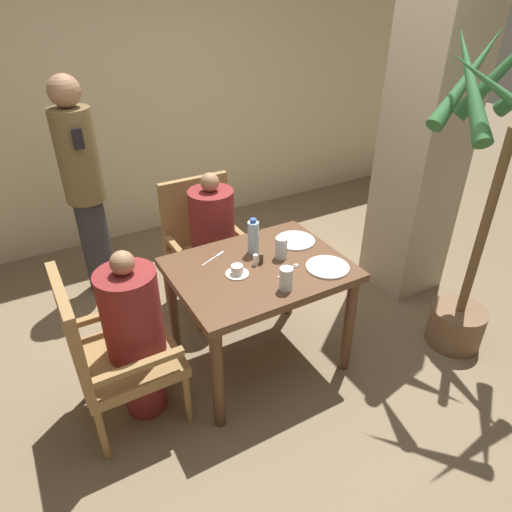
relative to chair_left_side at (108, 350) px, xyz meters
name	(u,v)px	position (x,y,z in m)	size (l,w,h in m)	color
ground_plane	(259,359)	(0.94, 0.00, -0.52)	(16.00, 16.00, 0.00)	#7A664C
wall_back	(134,88)	(0.94, 2.25, 0.88)	(8.00, 0.06, 2.80)	beige
pillar_stone	(428,123)	(2.48, 0.25, 0.83)	(0.49, 0.49, 2.70)	tan
dining_table	(259,283)	(0.94, 0.00, 0.12)	(1.04, 0.80, 0.76)	brown
chair_left_side	(108,350)	(0.00, 0.00, 0.00)	(0.55, 0.54, 0.98)	olive
diner_in_left_chair	(135,335)	(0.15, 0.00, 0.04)	(0.32, 0.32, 1.09)	maroon
chair_far_side	(205,242)	(0.94, 0.82, 0.00)	(0.54, 0.55, 0.98)	olive
diner_in_far_chair	(213,244)	(0.94, 0.67, 0.06)	(0.32, 0.32, 1.13)	maroon
standing_host	(84,185)	(0.24, 1.40, 0.40)	(0.29, 0.33, 1.71)	#2D2D33
potted_palm	(490,202)	(2.23, -0.52, 0.58)	(0.90, 0.95, 2.19)	brown
plate_main_left	(327,267)	(1.29, -0.22, 0.25)	(0.26, 0.26, 0.01)	white
plate_main_right	(295,241)	(1.30, 0.14, 0.25)	(0.26, 0.26, 0.01)	white
teacup_with_saucer	(237,271)	(0.78, -0.01, 0.27)	(0.14, 0.14, 0.06)	white
water_bottle	(253,237)	(0.99, 0.16, 0.35)	(0.07, 0.07, 0.24)	#A3C6DB
glass_tall_near	(286,279)	(0.95, -0.28, 0.31)	(0.07, 0.07, 0.14)	silver
glass_tall_mid	(281,248)	(1.11, 0.02, 0.31)	(0.07, 0.07, 0.14)	silver
salt_shaker	(255,260)	(0.93, 0.02, 0.28)	(0.03, 0.03, 0.07)	white
pepper_shaker	(261,258)	(0.97, 0.02, 0.28)	(0.03, 0.03, 0.07)	#4C3D2D
fork_beside_plate	(290,269)	(1.08, -0.12, 0.24)	(0.19, 0.08, 0.00)	silver
knife_beside_plate	(214,258)	(0.75, 0.22, 0.24)	(0.19, 0.10, 0.00)	silver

